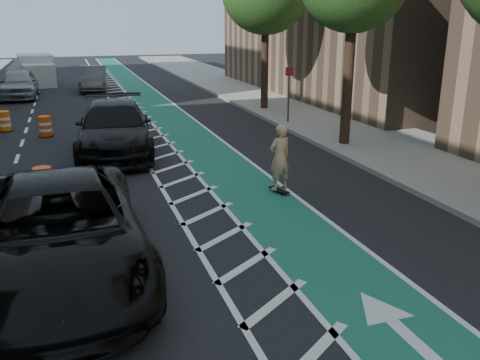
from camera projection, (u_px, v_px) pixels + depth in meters
name	position (u px, v px, depth m)	size (l,w,h in m)	color
ground	(167.00, 278.00, 9.06)	(120.00, 120.00, 0.00)	black
bike_lane	(197.00, 142.00, 19.01)	(2.00, 90.00, 0.01)	#1C624F
buffer_strip	(157.00, 145.00, 18.55)	(1.40, 90.00, 0.01)	silver
sidewalk_right	(350.00, 129.00, 20.95)	(5.00, 90.00, 0.15)	gray
curb_right	(295.00, 133.00, 20.21)	(0.12, 90.00, 0.16)	gray
sign_post	(289.00, 94.00, 21.80)	(0.35, 0.08, 2.47)	#4C4C4C
skateboard	(279.00, 190.00, 13.50)	(0.36, 0.71, 0.09)	black
skateboarder	(280.00, 157.00, 13.22)	(0.64, 0.42, 1.76)	tan
suv_near	(60.00, 231.00, 8.88)	(2.87, 6.23, 1.73)	black
suv_far	(114.00, 128.00, 17.30)	(2.42, 5.96, 1.73)	black
car_silver	(19.00, 84.00, 29.53)	(1.98, 4.91, 1.67)	gray
car_grey	(93.00, 78.00, 32.71)	(1.63, 4.69, 1.54)	#4F5054
box_truck	(37.00, 71.00, 35.74)	(2.69, 5.09, 2.03)	silver
barrel_a	(43.00, 183.00, 13.04)	(0.59, 0.59, 0.81)	#F6540C
barrel_b	(45.00, 127.00, 19.90)	(0.59, 0.59, 0.81)	#FF510D
barrel_c	(4.00, 122.00, 20.84)	(0.61, 0.61, 0.83)	#FF660D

